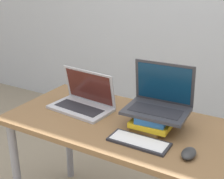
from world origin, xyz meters
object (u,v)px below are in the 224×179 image
object	(u,v)px
book_stack	(155,118)
wireless_keyboard	(139,142)
laptop_left	(83,101)
mouse	(189,153)
laptop_on_books	(159,101)

from	to	relation	value
book_stack	wireless_keyboard	size ratio (longest dim) A/B	0.95
laptop_left	mouse	xyz separation A→B (m)	(0.71, -0.20, -0.03)
laptop_left	wireless_keyboard	distance (m)	0.51
book_stack	wireless_keyboard	bearing A→B (deg)	-89.33
wireless_keyboard	mouse	world-z (taller)	mouse
laptop_left	laptop_on_books	xyz separation A→B (m)	(0.47, 0.02, 0.09)
book_stack	wireless_keyboard	xyz separation A→B (m)	(0.00, -0.21, -0.03)
laptop_on_books	mouse	distance (m)	0.35
laptop_on_books	mouse	size ratio (longest dim) A/B	3.23
laptop_left	wireless_keyboard	bearing A→B (deg)	-23.48
laptop_left	book_stack	world-z (taller)	laptop_left
mouse	laptop_on_books	bearing A→B (deg)	137.14
laptop_left	wireless_keyboard	world-z (taller)	laptop_left
laptop_left	book_stack	distance (m)	0.46
laptop_left	book_stack	bearing A→B (deg)	0.80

